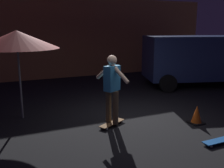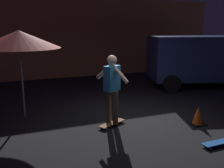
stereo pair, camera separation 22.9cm
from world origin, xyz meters
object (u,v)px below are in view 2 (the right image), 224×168
object	(u,v)px
parked_van	(208,58)
skater	(112,85)
traffic_cone	(198,116)
skateboard_spare	(219,143)
skateboard_ridden	(112,123)
patio_umbrella	(19,39)

from	to	relation	value
parked_van	skater	xyz separation A→B (m)	(-5.23, -2.66, -0.12)
traffic_cone	skater	bearing A→B (deg)	160.32
skateboard_spare	skater	bearing A→B (deg)	132.17
parked_van	skateboard_ridden	world-z (taller)	parked_van
patio_umbrella	skateboard_ridden	bearing A→B (deg)	-36.53
parked_van	skateboard_ridden	bearing A→B (deg)	-153.09
parked_van	traffic_cone	size ratio (longest dim) A/B	10.77
patio_umbrella	skateboard_ridden	size ratio (longest dim) A/B	2.93
skater	skateboard_spare	bearing A→B (deg)	-47.83
skateboard_spare	traffic_cone	xyz separation A→B (m)	(0.36, 1.10, 0.16)
patio_umbrella	parked_van	bearing A→B (deg)	9.47
patio_umbrella	skateboard_ridden	distance (m)	3.17
skater	patio_umbrella	bearing A→B (deg)	143.47
skateboard_ridden	traffic_cone	world-z (taller)	traffic_cone
patio_umbrella	skater	bearing A→B (deg)	-36.53
skateboard_spare	skater	distance (m)	2.64
patio_umbrella	skater	world-z (taller)	patio_umbrella
parked_van	skater	bearing A→B (deg)	-153.09
parked_van	skateboard_spare	size ratio (longest dim) A/B	6.32
parked_van	patio_umbrella	bearing A→B (deg)	-170.53
parked_van	skateboard_spare	xyz separation A→B (m)	(-3.59, -4.47, -1.11)
skater	traffic_cone	size ratio (longest dim) A/B	3.63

